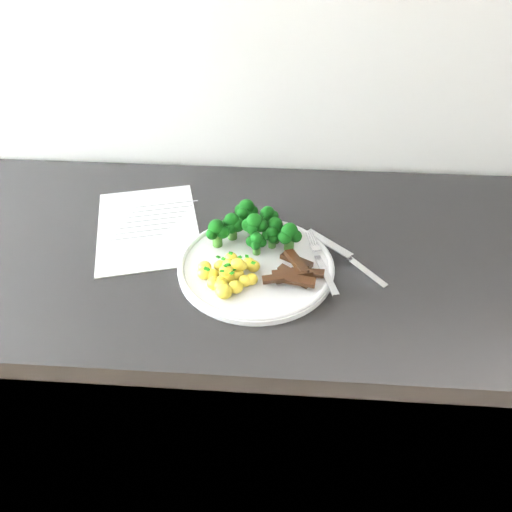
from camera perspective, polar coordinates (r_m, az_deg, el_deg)
name	(u,v)px	position (r m, az deg, el deg)	size (l,w,h in m)	color
counter	(239,389)	(1.30, -2.01, -15.33)	(2.49, 0.62, 0.93)	black
recipe_paper	(148,226)	(1.03, -12.55, 3.43)	(0.27, 0.33, 0.00)	white
plate	(256,265)	(0.90, 0.00, -1.06)	(0.29, 0.29, 0.02)	silver
broccoli	(254,226)	(0.94, -0.24, 3.58)	(0.18, 0.13, 0.07)	#2C5C1C
potatoes	(229,275)	(0.86, -3.24, -2.24)	(0.11, 0.12, 0.04)	yellow
beef_strips	(295,272)	(0.87, 4.54, -1.90)	(0.11, 0.10, 0.03)	black
fork	(322,265)	(0.90, 7.77, -1.05)	(0.06, 0.18, 0.02)	silver
knife	(355,264)	(0.92, 11.49, -0.93)	(0.15, 0.16, 0.02)	silver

